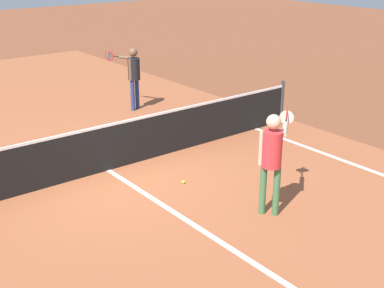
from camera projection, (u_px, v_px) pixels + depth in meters
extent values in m
plane|color=brown|center=(108.00, 170.00, 10.26)|extent=(60.00, 60.00, 0.00)
cube|color=#9E5433|center=(108.00, 170.00, 10.26)|extent=(10.62, 24.40, 0.00)
cube|color=white|center=(212.00, 236.00, 7.91)|extent=(0.10, 6.40, 0.01)
cylinder|color=#33383D|center=(282.00, 102.00, 12.95)|extent=(0.09, 0.09, 1.07)
cube|color=black|center=(107.00, 149.00, 10.10)|extent=(9.98, 0.02, 0.91)
cube|color=white|center=(105.00, 126.00, 9.93)|extent=(9.98, 0.03, 0.05)
cylinder|color=#3F7247|center=(263.00, 190.00, 8.45)|extent=(0.11, 0.11, 0.86)
cylinder|color=#3F7247|center=(276.00, 191.00, 8.41)|extent=(0.11, 0.11, 0.86)
cylinder|color=red|center=(272.00, 149.00, 8.17)|extent=(0.32, 0.32, 0.60)
sphere|color=beige|center=(274.00, 122.00, 8.01)|extent=(0.24, 0.24, 0.24)
cylinder|color=beige|center=(261.00, 148.00, 8.20)|extent=(0.08, 0.08, 0.58)
cylinder|color=beige|center=(285.00, 129.00, 8.32)|extent=(0.50, 0.43, 0.08)
cylinder|color=black|center=(286.00, 122.00, 8.68)|extent=(0.19, 0.16, 0.03)
torus|color=red|center=(287.00, 117.00, 8.90)|extent=(0.23, 0.20, 0.28)
cylinder|color=silver|center=(287.00, 117.00, 8.90)|extent=(0.16, 0.20, 0.25)
cylinder|color=navy|center=(133.00, 96.00, 13.91)|extent=(0.11, 0.11, 0.83)
cylinder|color=navy|center=(137.00, 94.00, 14.09)|extent=(0.11, 0.11, 0.83)
cylinder|color=black|center=(134.00, 69.00, 13.75)|extent=(0.32, 0.32, 0.58)
sphere|color=brown|center=(133.00, 52.00, 13.59)|extent=(0.23, 0.23, 0.23)
cylinder|color=brown|center=(130.00, 70.00, 13.61)|extent=(0.08, 0.08, 0.57)
cylinder|color=brown|center=(128.00, 58.00, 13.93)|extent=(0.31, 0.55, 0.08)
cylinder|color=black|center=(116.00, 57.00, 14.10)|extent=(0.12, 0.21, 0.03)
torus|color=red|center=(109.00, 56.00, 14.20)|extent=(0.14, 0.27, 0.28)
cylinder|color=silver|center=(109.00, 56.00, 14.20)|extent=(0.23, 0.11, 0.25)
sphere|color=#CCE033|center=(183.00, 182.00, 9.67)|extent=(0.07, 0.07, 0.07)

